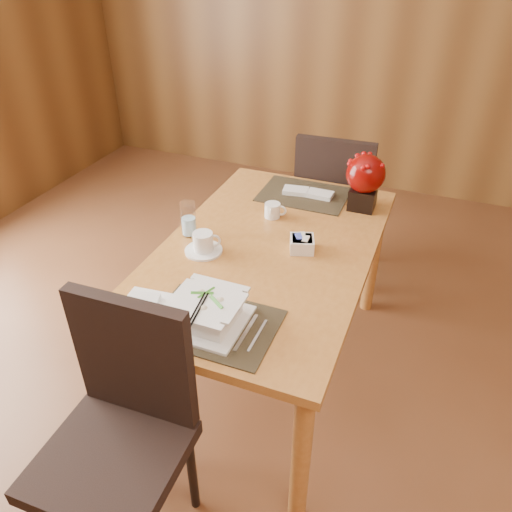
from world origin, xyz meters
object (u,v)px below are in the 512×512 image
at_px(berry_decor, 365,179).
at_px(creamer_jug, 272,210).
at_px(water_glass, 188,219).
at_px(dining_table, 267,265).
at_px(coffee_cup, 203,244).
at_px(near_chair, 121,421).
at_px(sugar_caddy, 302,244).
at_px(soup_setting, 207,312).
at_px(far_chair, 334,202).
at_px(bread_plate, 144,304).

bearing_deg(berry_decor, creamer_jug, -146.79).
relative_size(water_glass, creamer_jug, 1.65).
bearing_deg(dining_table, coffee_cup, -151.38).
xyz_separation_m(dining_table, water_glass, (-0.37, -0.03, 0.18)).
bearing_deg(near_chair, sugar_caddy, 69.02).
xyz_separation_m(soup_setting, coffee_cup, (-0.23, 0.42, -0.01)).
relative_size(coffee_cup, far_chair, 0.17).
distance_m(bread_plate, far_chair, 1.52).
distance_m(water_glass, bread_plate, 0.53).
xyz_separation_m(water_glass, creamer_jug, (0.30, 0.30, -0.05)).
distance_m(water_glass, sugar_caddy, 0.52).
height_order(soup_setting, far_chair, far_chair).
xyz_separation_m(creamer_jug, far_chair, (0.16, 0.64, -0.23)).
xyz_separation_m(coffee_cup, far_chair, (0.34, 1.04, -0.24)).
bearing_deg(coffee_cup, creamer_jug, 66.82).
bearing_deg(far_chair, near_chair, 78.72).
xyz_separation_m(coffee_cup, water_glass, (-0.12, 0.10, 0.04)).
xyz_separation_m(creamer_jug, berry_decor, (0.39, 0.25, 0.12)).
relative_size(berry_decor, bread_plate, 1.68).
bearing_deg(dining_table, soup_setting, -92.17).
height_order(sugar_caddy, berry_decor, berry_decor).
relative_size(soup_setting, near_chair, 0.27).
height_order(dining_table, water_glass, water_glass).
bearing_deg(far_chair, dining_table, 81.66).
distance_m(berry_decor, far_chair, 0.57).
relative_size(dining_table, sugar_caddy, 14.65).
bearing_deg(water_glass, creamer_jug, 45.13).
distance_m(water_glass, berry_decor, 0.88).
bearing_deg(dining_table, creamer_jug, 105.44).
bearing_deg(sugar_caddy, soup_setting, -106.04).
distance_m(creamer_jug, berry_decor, 0.48).
distance_m(dining_table, soup_setting, 0.57).
distance_m(sugar_caddy, bread_plate, 0.73).
xyz_separation_m(creamer_jug, near_chair, (-0.11, -1.17, -0.23)).
bearing_deg(sugar_caddy, dining_table, -166.64).
bearing_deg(far_chair, coffee_cup, 69.48).
bearing_deg(coffee_cup, dining_table, 28.62).
bearing_deg(soup_setting, near_chair, -114.60).
distance_m(coffee_cup, far_chair, 1.12).
bearing_deg(coffee_cup, far_chair, 72.10).
distance_m(soup_setting, sugar_caddy, 0.61).
bearing_deg(bread_plate, coffee_cup, 84.27).
bearing_deg(dining_table, berry_decor, 59.08).
bearing_deg(sugar_caddy, far_chair, 93.68).
bearing_deg(near_chair, water_glass, 100.58).
bearing_deg(creamer_jug, bread_plate, -114.56).
bearing_deg(creamer_jug, coffee_cup, -123.05).
bearing_deg(dining_table, water_glass, -175.41).
height_order(berry_decor, near_chair, berry_decor).
xyz_separation_m(berry_decor, bread_plate, (-0.60, -1.07, -0.15)).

